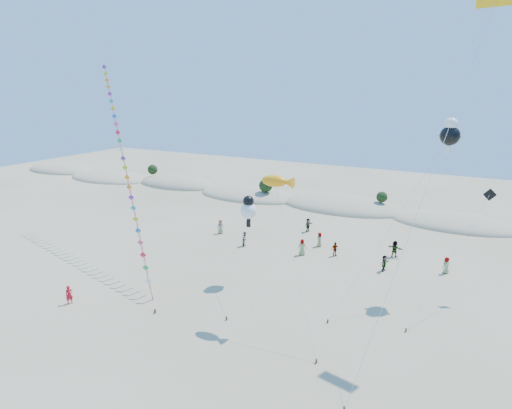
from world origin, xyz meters
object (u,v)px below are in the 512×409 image
(kite_train, at_px, (122,152))
(fish_kite, at_px, (278,182))
(flyer_foreground, at_px, (69,295))
(parafoil_kite, at_px, (494,7))

(kite_train, relative_size, fish_kite, 1.98)
(kite_train, height_order, flyer_foreground, kite_train)
(kite_train, bearing_deg, flyer_foreground, -69.51)
(kite_train, xyz_separation_m, flyer_foreground, (4.31, -11.54, -10.35))
(parafoil_kite, bearing_deg, fish_kite, -156.52)
(fish_kite, distance_m, flyer_foreground, 20.12)
(fish_kite, xyz_separation_m, parafoil_kite, (12.73, 5.53, 11.87))
(kite_train, height_order, parafoil_kite, parafoil_kite)
(kite_train, relative_size, flyer_foreground, 13.85)
(fish_kite, bearing_deg, flyer_foreground, -157.14)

